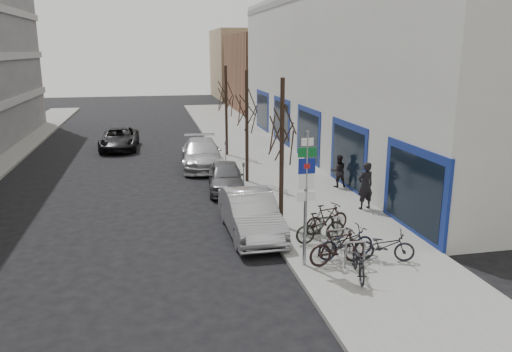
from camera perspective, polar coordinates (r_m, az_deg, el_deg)
name	(u,v)px	position (r m, az deg, el deg)	size (l,w,h in m)	color
ground	(225,276)	(14.87, -3.54, -11.38)	(120.00, 120.00, 0.00)	black
sidewalk_east	(284,180)	(24.96, 3.26, -0.50)	(5.00, 70.00, 0.15)	slate
commercial_building	(449,72)	(34.87, 21.23, 10.98)	(20.00, 32.00, 10.00)	#B7B7B2
brick_building_far	(288,72)	(55.37, 3.69, 11.73)	(12.00, 14.00, 8.00)	brown
tan_building_far	(262,64)	(70.01, 0.72, 12.70)	(13.00, 12.00, 9.00)	#937A5B
highway_sign_pole	(306,191)	(14.50, 5.74, -1.70)	(0.55, 0.10, 4.20)	gray
bike_rack	(341,238)	(16.07, 9.71, -6.99)	(0.66, 2.26, 0.83)	gray
tree_near	(282,118)	(17.52, 3.01, 6.62)	(1.80, 1.80, 5.50)	black
tree_mid	(247,100)	(23.82, -1.07, 8.67)	(1.80, 1.80, 5.50)	black
tree_far	(226,90)	(30.20, -3.45, 9.83)	(1.80, 1.80, 5.50)	black
meter_front	(272,210)	(17.65, 1.88, -3.93)	(0.10, 0.08, 1.27)	gray
meter_mid	(244,173)	(22.82, -1.42, 0.29)	(0.10, 0.08, 1.27)	gray
meter_back	(226,150)	(28.12, -3.49, 2.94)	(0.10, 0.08, 1.27)	gray
bike_near_left	(359,260)	(14.55, 11.71, -9.43)	(0.50, 1.66, 1.01)	black
bike_near_right	(338,246)	(15.22, 9.34, -7.95)	(0.56, 1.88, 1.14)	black
bike_mid_curb	(346,240)	(15.73, 10.23, -7.22)	(0.57, 1.89, 1.15)	black
bike_mid_inner	(321,227)	(16.81, 7.41, -5.79)	(0.54, 1.80, 1.09)	black
bike_far_curb	(384,243)	(15.79, 14.47, -7.45)	(0.55, 1.83, 1.11)	black
bike_far_inner	(327,218)	(17.67, 8.09, -4.81)	(0.54, 1.80, 1.09)	black
parked_car_front	(251,214)	(17.71, -0.63, -4.36)	(1.64, 4.69, 1.55)	#A9A8AD
parked_car_mid	(226,177)	(23.27, -3.47, -0.08)	(1.59, 3.95, 1.35)	#55555B
parked_car_back	(202,154)	(28.00, -6.24, 2.54)	(2.17, 5.34, 1.55)	#B9B9BE
lane_car	(119,139)	(34.25, -15.35, 4.14)	(2.33, 5.06, 1.41)	black
pedestrian_near	(365,186)	(20.49, 12.40, -1.08)	(0.71, 0.46, 1.94)	black
pedestrian_far	(338,171)	(23.61, 9.39, 0.59)	(0.57, 0.39, 1.55)	black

